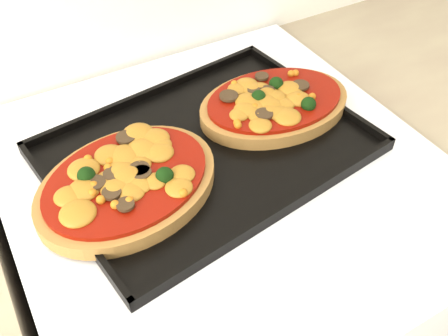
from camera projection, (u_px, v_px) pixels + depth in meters
stove at (222, 319)px, 1.03m from camera, size 0.60×0.60×0.91m
baking_tray at (207, 146)px, 0.72m from camera, size 0.48×0.38×0.02m
pizza_left at (127, 182)px, 0.65m from camera, size 0.29×0.25×0.04m
pizza_right at (275, 102)px, 0.77m from camera, size 0.26×0.19×0.04m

